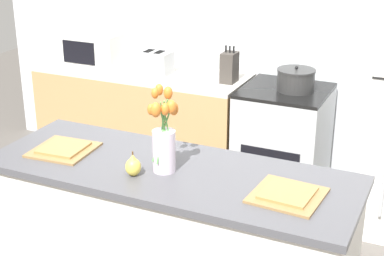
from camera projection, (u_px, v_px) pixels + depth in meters
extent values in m
cube|color=silver|center=(292.00, 12.00, 4.34)|extent=(5.20, 0.08, 2.70)
cube|color=silver|center=(171.00, 255.00, 2.97)|extent=(1.76, 0.62, 0.89)
cube|color=#4C4C51|center=(170.00, 172.00, 2.81)|extent=(1.80, 0.66, 0.03)
cube|color=tan|center=(144.00, 125.00, 4.75)|extent=(1.68, 0.60, 0.85)
cube|color=beige|center=(142.00, 72.00, 4.59)|extent=(1.68, 0.60, 0.03)
cube|color=#B2B5B7|center=(282.00, 148.00, 4.29)|extent=(0.60, 0.60, 0.86)
cube|color=black|center=(286.00, 91.00, 4.13)|extent=(0.60, 0.60, 0.02)
cube|color=black|center=(269.00, 168.00, 4.05)|extent=(0.42, 0.01, 0.28)
cylinder|color=silver|center=(164.00, 151.00, 2.74)|extent=(0.11, 0.11, 0.20)
cylinder|color=#569E4C|center=(166.00, 136.00, 2.71)|extent=(0.07, 0.02, 0.25)
ellipsoid|color=orange|center=(171.00, 107.00, 2.64)|extent=(0.04, 0.04, 0.07)
cylinder|color=#569E4C|center=(170.00, 137.00, 2.72)|extent=(0.04, 0.03, 0.23)
ellipsoid|color=orange|center=(174.00, 109.00, 2.68)|extent=(0.04, 0.04, 0.06)
cylinder|color=#569E4C|center=(165.00, 130.00, 2.72)|extent=(0.01, 0.08, 0.30)
ellipsoid|color=orange|center=(168.00, 93.00, 2.69)|extent=(0.04, 0.04, 0.06)
cylinder|color=#569E4C|center=(162.00, 127.00, 2.73)|extent=(0.08, 0.10, 0.30)
ellipsoid|color=orange|center=(159.00, 90.00, 2.72)|extent=(0.04, 0.04, 0.06)
cylinder|color=#569E4C|center=(162.00, 129.00, 2.71)|extent=(0.08, 0.01, 0.31)
ellipsoid|color=orange|center=(155.00, 93.00, 2.67)|extent=(0.03, 0.03, 0.05)
cylinder|color=#569E4C|center=(161.00, 136.00, 2.71)|extent=(0.07, 0.08, 0.24)
ellipsoid|color=orange|center=(151.00, 109.00, 2.64)|extent=(0.04, 0.04, 0.05)
cylinder|color=#569E4C|center=(162.00, 137.00, 2.70)|extent=(0.01, 0.10, 0.25)
ellipsoid|color=orange|center=(156.00, 110.00, 2.61)|extent=(0.05, 0.05, 0.07)
cylinder|color=#569E4C|center=(164.00, 136.00, 2.71)|extent=(0.05, 0.06, 0.25)
ellipsoid|color=orange|center=(165.00, 109.00, 2.62)|extent=(0.04, 0.04, 0.06)
ellipsoid|color=#E5CC4C|center=(133.00, 167.00, 2.72)|extent=(0.07, 0.07, 0.08)
cone|color=#E5CC4C|center=(133.00, 158.00, 2.70)|extent=(0.04, 0.04, 0.03)
cylinder|color=brown|center=(133.00, 153.00, 2.69)|extent=(0.01, 0.01, 0.02)
cube|color=olive|center=(64.00, 150.00, 3.00)|extent=(0.31, 0.31, 0.01)
cube|color=#A37A42|center=(63.00, 148.00, 2.99)|extent=(0.22, 0.22, 0.01)
cube|color=olive|center=(287.00, 195.00, 2.53)|extent=(0.31, 0.31, 0.01)
cube|color=#A37A42|center=(288.00, 193.00, 2.53)|extent=(0.22, 0.22, 0.01)
cube|color=#B7BABC|center=(154.00, 62.00, 4.47)|extent=(0.26, 0.18, 0.17)
cube|color=black|center=(149.00, 51.00, 4.46)|extent=(0.05, 0.11, 0.01)
cube|color=black|center=(159.00, 52.00, 4.42)|extent=(0.05, 0.11, 0.01)
cube|color=black|center=(138.00, 57.00, 4.52)|extent=(0.02, 0.02, 0.02)
cylinder|color=#2D2D2D|center=(296.00, 81.00, 4.07)|extent=(0.26, 0.26, 0.14)
cylinder|color=#2D2D2D|center=(296.00, 70.00, 4.05)|extent=(0.27, 0.27, 0.01)
sphere|color=black|center=(297.00, 68.00, 4.04)|extent=(0.02, 0.02, 0.02)
cube|color=white|center=(97.00, 48.00, 4.70)|extent=(0.48, 0.36, 0.27)
cube|color=black|center=(79.00, 53.00, 4.56)|extent=(0.29, 0.01, 0.18)
cube|color=#3D3833|center=(229.00, 67.00, 4.25)|extent=(0.10, 0.14, 0.22)
cylinder|color=black|center=(226.00, 49.00, 4.21)|extent=(0.01, 0.01, 0.05)
cylinder|color=black|center=(230.00, 49.00, 4.20)|extent=(0.01, 0.01, 0.05)
cylinder|color=black|center=(234.00, 50.00, 4.19)|extent=(0.01, 0.01, 0.05)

